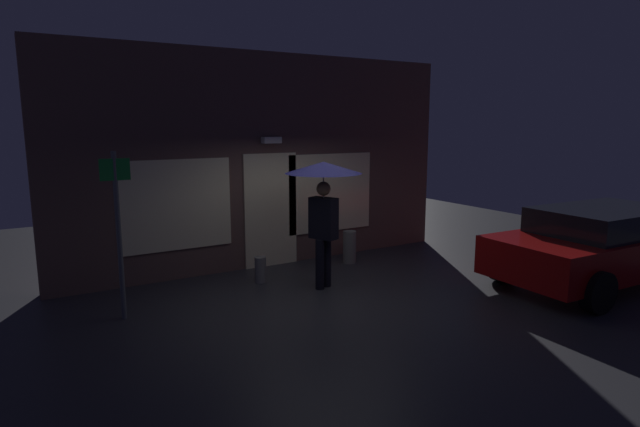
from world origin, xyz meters
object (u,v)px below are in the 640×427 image
Objects in this scene: person_with_umbrella at (323,186)px; sidewalk_bollard at (350,247)px; street_sign_post at (118,226)px; sidewalk_bollard_2 at (260,270)px; parked_car at (604,244)px.

person_with_umbrella is 3.31× the size of sidewalk_bollard.
sidewalk_bollard is (1.28, 1.09, -1.42)m from person_with_umbrella.
sidewalk_bollard is at bearing -72.09° from person_with_umbrella.
sidewalk_bollard_2 is at bearing 13.20° from street_sign_post.
parked_car is at bearing -140.20° from person_with_umbrella.
parked_car is at bearing -18.72° from street_sign_post.
street_sign_post is at bearing -169.54° from sidewalk_bollard.
sidewalk_bollard is (-3.05, 3.38, -0.38)m from parked_car.
person_with_umbrella is 2.20m from sidewalk_bollard.
street_sign_post reaches higher than parked_car.
person_with_umbrella is 5.01m from parked_car.
street_sign_post reaches higher than person_with_umbrella.
sidewalk_bollard is 1.41× the size of sidewalk_bollard_2.
person_with_umbrella is at bearing -4.73° from street_sign_post.
street_sign_post is 3.70× the size of sidewalk_bollard.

